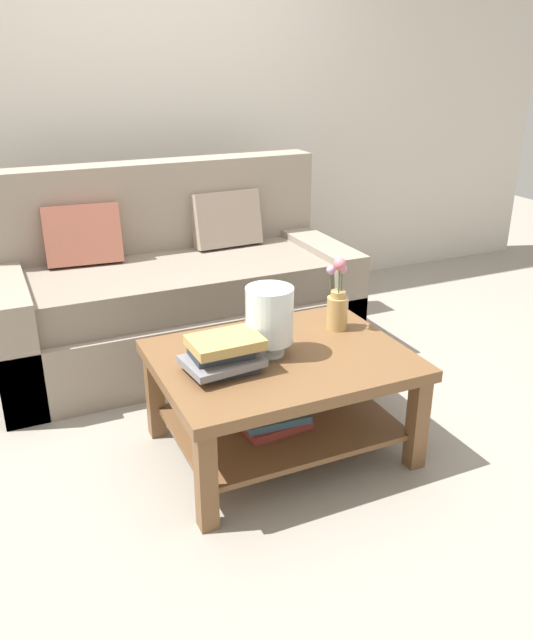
# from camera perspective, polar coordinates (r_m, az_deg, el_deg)

# --- Properties ---
(ground_plane) EXTENTS (10.00, 10.00, 0.00)m
(ground_plane) POSITION_cam_1_polar(r_m,az_deg,el_deg) (3.19, -1.99, -8.04)
(ground_plane) COLOR gray
(back_wall) EXTENTS (6.40, 0.12, 2.70)m
(back_wall) POSITION_cam_1_polar(r_m,az_deg,el_deg) (4.32, -11.18, 18.62)
(back_wall) COLOR beige
(back_wall) RESTS_ON ground
(couch) EXTENTS (1.95, 0.90, 1.06)m
(couch) POSITION_cam_1_polar(r_m,az_deg,el_deg) (3.69, -8.36, 2.38)
(couch) COLOR gray
(couch) RESTS_ON ground
(coffee_table) EXTENTS (1.04, 0.80, 0.46)m
(coffee_table) POSITION_cam_1_polar(r_m,az_deg,el_deg) (2.74, 1.24, -5.65)
(coffee_table) COLOR brown
(coffee_table) RESTS_ON ground
(book_stack_main) EXTENTS (0.32, 0.25, 0.14)m
(book_stack_main) POSITION_cam_1_polar(r_m,az_deg,el_deg) (2.53, -3.85, -3.01)
(book_stack_main) COLOR #2D333D
(book_stack_main) RESTS_ON coffee_table
(glass_hurricane_vase) EXTENTS (0.20, 0.20, 0.29)m
(glass_hurricane_vase) POSITION_cam_1_polar(r_m,az_deg,el_deg) (2.62, 0.27, 0.35)
(glass_hurricane_vase) COLOR silver
(glass_hurricane_vase) RESTS_ON coffee_table
(flower_pitcher) EXTENTS (0.10, 0.10, 0.34)m
(flower_pitcher) POSITION_cam_1_polar(r_m,az_deg,el_deg) (2.90, 6.33, 1.47)
(flower_pitcher) COLOR tan
(flower_pitcher) RESTS_ON coffee_table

